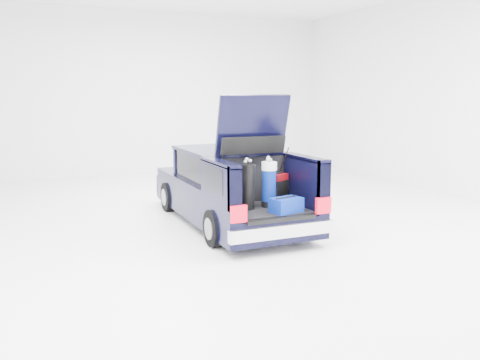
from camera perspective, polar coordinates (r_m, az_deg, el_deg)
name	(u,v)px	position (r m, az deg, el deg)	size (l,w,h in m)	color
ground	(230,223)	(9.94, -1.15, -4.82)	(14.00, 14.00, 0.00)	white
car	(228,188)	(9.89, -1.39, -0.90)	(1.87, 4.65, 2.47)	black
red_suitcase	(279,188)	(8.95, 4.35, -0.90)	(0.37, 0.32, 0.53)	#620308
black_golf_bag	(248,186)	(8.32, 0.88, -0.73)	(0.29, 0.32, 0.84)	black
blue_golf_bag	(269,184)	(8.53, 3.28, -0.43)	(0.32, 0.32, 0.86)	black
blue_duffel	(286,205)	(8.19, 5.21, -2.82)	(0.55, 0.42, 0.26)	navy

